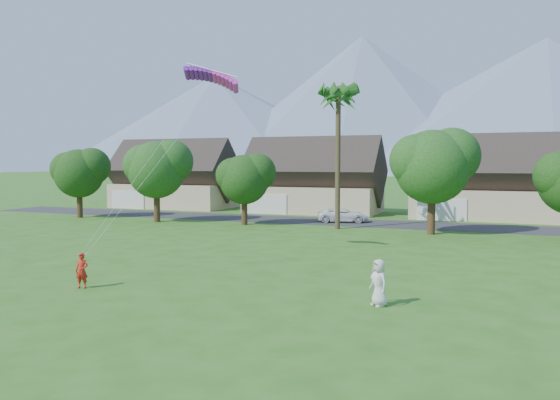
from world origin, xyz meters
The scene contains 10 objects.
ground centered at (0.00, 0.00, 0.00)m, with size 500.00×500.00×0.00m, color #2D6019.
street centered at (0.00, 34.00, 0.01)m, with size 90.00×7.00×0.01m, color #2D2D30.
kite_flyer centered at (-6.86, 2.40, 0.82)m, with size 0.60×0.39×1.65m, color red.
watcher centered at (6.56, 4.44, 0.96)m, with size 0.94×0.61×1.92m, color silver.
parked_car centered at (-2.99, 34.00, 0.69)m, with size 2.28×4.94×1.37m, color white.
mountain_ridge centered at (10.40, 260.00, 29.07)m, with size 540.00×240.00×70.00m.
houses_row centered at (0.49, 42.99, 3.44)m, with size 72.75×8.19×8.86m.
tree_row centered at (-1.14, 27.92, 4.89)m, with size 62.27×6.67×8.45m.
fan_palm centered at (-2.00, 28.50, 11.80)m, with size 3.00×3.00×13.80m.
parafoil_kite centered at (-5.05, 11.80, 10.99)m, with size 3.52×1.39×0.50m.
Camera 1 is at (10.96, -17.36, 5.86)m, focal length 35.00 mm.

